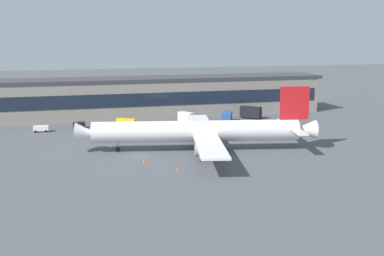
{
  "coord_description": "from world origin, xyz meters",
  "views": [
    {
      "loc": [
        -15.36,
        -109.59,
        28.45
      ],
      "look_at": [
        14.8,
        5.06,
        5.0
      ],
      "focal_mm": 44.03,
      "sensor_mm": 36.0,
      "label": 1
    }
  ],
  "objects_px": {
    "belt_loader": "(126,121)",
    "catering_truck": "(250,112)",
    "follow_me_car": "(41,128)",
    "traffic_cone_2": "(213,159)",
    "airliner": "(200,131)",
    "fuel_truck": "(227,117)",
    "stair_truck": "(186,117)",
    "traffic_cone_0": "(144,161)",
    "baggage_tug": "(79,125)",
    "traffic_cone_1": "(178,169)"
  },
  "relations": [
    {
      "from": "follow_me_car",
      "to": "traffic_cone_2",
      "type": "bearing_deg",
      "value": -47.83
    },
    {
      "from": "fuel_truck",
      "to": "catering_truck",
      "type": "bearing_deg",
      "value": 27.26
    },
    {
      "from": "airliner",
      "to": "belt_loader",
      "type": "bearing_deg",
      "value": 109.22
    },
    {
      "from": "belt_loader",
      "to": "traffic_cone_0",
      "type": "distance_m",
      "value": 47.49
    },
    {
      "from": "belt_loader",
      "to": "baggage_tug",
      "type": "bearing_deg",
      "value": -172.57
    },
    {
      "from": "fuel_truck",
      "to": "traffic_cone_0",
      "type": "bearing_deg",
      "value": -128.9
    },
    {
      "from": "baggage_tug",
      "to": "belt_loader",
      "type": "relative_size",
      "value": 0.57
    },
    {
      "from": "belt_loader",
      "to": "stair_truck",
      "type": "height_order",
      "value": "stair_truck"
    },
    {
      "from": "catering_truck",
      "to": "traffic_cone_0",
      "type": "xyz_separation_m",
      "value": [
        -44.82,
        -48.05,
        -1.92
      ]
    },
    {
      "from": "traffic_cone_2",
      "to": "baggage_tug",
      "type": "bearing_deg",
      "value": 121.21
    },
    {
      "from": "airliner",
      "to": "baggage_tug",
      "type": "distance_m",
      "value": 47.26
    },
    {
      "from": "stair_truck",
      "to": "traffic_cone_2",
      "type": "xyz_separation_m",
      "value": [
        -5.52,
        -47.36,
        -1.66
      ]
    },
    {
      "from": "traffic_cone_0",
      "to": "airliner",
      "type": "bearing_deg",
      "value": 27.6
    },
    {
      "from": "traffic_cone_1",
      "to": "traffic_cone_2",
      "type": "xyz_separation_m",
      "value": [
        9.63,
        6.16,
        -0.05
      ]
    },
    {
      "from": "traffic_cone_1",
      "to": "traffic_cone_2",
      "type": "distance_m",
      "value": 11.43
    },
    {
      "from": "fuel_truck",
      "to": "baggage_tug",
      "type": "bearing_deg",
      "value": 176.61
    },
    {
      "from": "follow_me_car",
      "to": "traffic_cone_0",
      "type": "xyz_separation_m",
      "value": [
        24.43,
        -42.31,
        -0.72
      ]
    },
    {
      "from": "stair_truck",
      "to": "baggage_tug",
      "type": "bearing_deg",
      "value": 179.84
    },
    {
      "from": "belt_loader",
      "to": "traffic_cone_1",
      "type": "distance_m",
      "value": 55.71
    },
    {
      "from": "catering_truck",
      "to": "stair_truck",
      "type": "bearing_deg",
      "value": -173.72
    },
    {
      "from": "follow_me_car",
      "to": "airliner",
      "type": "bearing_deg",
      "value": -40.77
    },
    {
      "from": "traffic_cone_1",
      "to": "traffic_cone_2",
      "type": "bearing_deg",
      "value": 32.6
    },
    {
      "from": "fuel_truck",
      "to": "traffic_cone_2",
      "type": "distance_m",
      "value": 48.47
    },
    {
      "from": "belt_loader",
      "to": "traffic_cone_0",
      "type": "height_order",
      "value": "belt_loader"
    },
    {
      "from": "baggage_tug",
      "to": "follow_me_car",
      "type": "bearing_deg",
      "value": -164.05
    },
    {
      "from": "fuel_truck",
      "to": "stair_truck",
      "type": "distance_m",
      "value": 13.6
    },
    {
      "from": "traffic_cone_0",
      "to": "traffic_cone_1",
      "type": "height_order",
      "value": "traffic_cone_0"
    },
    {
      "from": "catering_truck",
      "to": "traffic_cone_2",
      "type": "relative_size",
      "value": 11.07
    },
    {
      "from": "follow_me_car",
      "to": "stair_truck",
      "type": "height_order",
      "value": "stair_truck"
    },
    {
      "from": "airliner",
      "to": "catering_truck",
      "type": "relative_size",
      "value": 8.57
    },
    {
      "from": "fuel_truck",
      "to": "catering_truck",
      "type": "xyz_separation_m",
      "value": [
        10.34,
        5.33,
        0.41
      ]
    },
    {
      "from": "fuel_truck",
      "to": "catering_truck",
      "type": "height_order",
      "value": "catering_truck"
    },
    {
      "from": "belt_loader",
      "to": "catering_truck",
      "type": "xyz_separation_m",
      "value": [
        43.23,
        0.59,
        1.14
      ]
    },
    {
      "from": "airliner",
      "to": "belt_loader",
      "type": "relative_size",
      "value": 9.12
    },
    {
      "from": "baggage_tug",
      "to": "catering_truck",
      "type": "height_order",
      "value": "catering_truck"
    },
    {
      "from": "follow_me_car",
      "to": "traffic_cone_1",
      "type": "height_order",
      "value": "follow_me_car"
    },
    {
      "from": "stair_truck",
      "to": "follow_me_car",
      "type": "bearing_deg",
      "value": -176.07
    },
    {
      "from": "airliner",
      "to": "traffic_cone_2",
      "type": "xyz_separation_m",
      "value": [
        0.29,
        -9.93,
        -4.66
      ]
    },
    {
      "from": "belt_loader",
      "to": "stair_truck",
      "type": "relative_size",
      "value": 1.02
    },
    {
      "from": "follow_me_car",
      "to": "fuel_truck",
      "type": "bearing_deg",
      "value": 0.4
    },
    {
      "from": "fuel_truck",
      "to": "stair_truck",
      "type": "relative_size",
      "value": 1.37
    },
    {
      "from": "traffic_cone_2",
      "to": "traffic_cone_0",
      "type": "bearing_deg",
      "value": 173.03
    },
    {
      "from": "airliner",
      "to": "traffic_cone_1",
      "type": "bearing_deg",
      "value": -120.13
    },
    {
      "from": "airliner",
      "to": "fuel_truck",
      "type": "height_order",
      "value": "airliner"
    },
    {
      "from": "catering_truck",
      "to": "stair_truck",
      "type": "relative_size",
      "value": 1.08
    },
    {
      "from": "catering_truck",
      "to": "stair_truck",
      "type": "height_order",
      "value": "catering_truck"
    },
    {
      "from": "traffic_cone_1",
      "to": "belt_loader",
      "type": "bearing_deg",
      "value": 94.54
    },
    {
      "from": "stair_truck",
      "to": "traffic_cone_1",
      "type": "relative_size",
      "value": 8.86
    },
    {
      "from": "follow_me_car",
      "to": "stair_truck",
      "type": "xyz_separation_m",
      "value": [
        45.58,
        3.14,
        0.89
      ]
    },
    {
      "from": "airliner",
      "to": "traffic_cone_0",
      "type": "height_order",
      "value": "airliner"
    }
  ]
}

